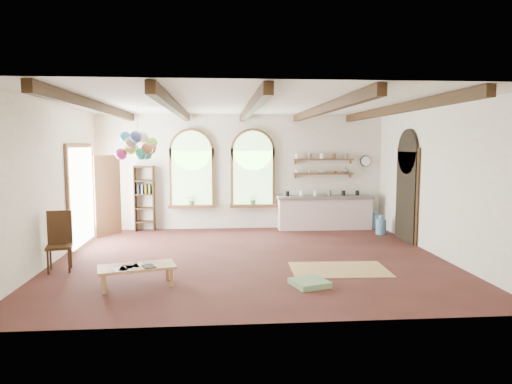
{
  "coord_description": "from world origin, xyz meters",
  "views": [
    {
      "loc": [
        -0.64,
        -9.33,
        2.38
      ],
      "look_at": [
        0.16,
        0.6,
        1.34
      ],
      "focal_mm": 32.0,
      "sensor_mm": 36.0,
      "label": 1
    }
  ],
  "objects": [
    {
      "name": "window_right",
      "position": [
        0.3,
        3.43,
        1.63
      ],
      "size": [
        1.3,
        0.28,
        2.2
      ],
      "color": "brown",
      "rests_on": "floor"
    },
    {
      "name": "kitchen_counter",
      "position": [
        2.3,
        3.2,
        0.48
      ],
      "size": [
        2.68,
        0.62,
        0.94
      ],
      "color": "beige",
      "rests_on": "floor"
    },
    {
      "name": "floor_mat",
      "position": [
        1.62,
        -1.02,
        0.01
      ],
      "size": [
        1.86,
        1.19,
        0.02
      ],
      "primitive_type": "cube",
      "rotation": [
        0.0,
        0.0,
        -0.04
      ],
      "color": "tan",
      "rests_on": "floor"
    },
    {
      "name": "shelf_bowl_a",
      "position": [
        2.25,
        3.38,
        1.6
      ],
      "size": [
        0.22,
        0.22,
        0.05
      ],
      "primitive_type": "imported",
      "color": "beige",
      "rests_on": "wall_shelf_lower"
    },
    {
      "name": "coffee_table",
      "position": [
        -2.03,
        -1.74,
        0.32
      ],
      "size": [
        1.36,
        0.89,
        0.36
      ],
      "color": "#A67F4C",
      "rests_on": "floor"
    },
    {
      "name": "shelf_bowl_b",
      "position": [
        2.6,
        3.38,
        1.6
      ],
      "size": [
        0.2,
        0.2,
        0.06
      ],
      "primitive_type": "imported",
      "color": "#8C664C",
      "rests_on": "wall_shelf_lower"
    },
    {
      "name": "wall_shelf_upper",
      "position": [
        2.3,
        3.38,
        1.95
      ],
      "size": [
        1.7,
        0.24,
        0.04
      ],
      "primitive_type": "cube",
      "color": "brown",
      "rests_on": "wall_back"
    },
    {
      "name": "wall_clock",
      "position": [
        3.55,
        3.45,
        1.9
      ],
      "size": [
        0.32,
        0.04,
        0.32
      ],
      "primitive_type": "cylinder",
      "rotation": [
        1.57,
        0.0,
        0.0
      ],
      "color": "black",
      "rests_on": "wall_back"
    },
    {
      "name": "potted_plant_left",
      "position": [
        -1.4,
        3.32,
        0.85
      ],
      "size": [
        0.27,
        0.23,
        0.3
      ],
      "primitive_type": "imported",
      "color": "#598C4C",
      "rests_on": "window_left"
    },
    {
      "name": "wall_shelf_lower",
      "position": [
        2.3,
        3.38,
        1.55
      ],
      "size": [
        1.7,
        0.24,
        0.04
      ],
      "primitive_type": "cube",
      "color": "brown",
      "rests_on": "wall_back"
    },
    {
      "name": "right_doorway",
      "position": [
        3.95,
        1.5,
        1.1
      ],
      "size": [
        0.1,
        1.3,
        2.4
      ],
      "primitive_type": "cube",
      "color": "black",
      "rests_on": "floor"
    },
    {
      "name": "floor",
      "position": [
        0.0,
        0.0,
        0.0
      ],
      "size": [
        8.0,
        8.0,
        0.0
      ],
      "primitive_type": "plane",
      "color": "#4E2320",
      "rests_on": "ground"
    },
    {
      "name": "shelf_cup_a",
      "position": [
        1.55,
        3.38,
        1.62
      ],
      "size": [
        0.12,
        0.1,
        0.1
      ],
      "primitive_type": "imported",
      "color": "white",
      "rests_on": "wall_shelf_lower"
    },
    {
      "name": "ceiling_beams",
      "position": [
        0.0,
        0.0,
        3.1
      ],
      "size": [
        6.2,
        6.8,
        0.18
      ],
      "primitive_type": null,
      "color": "#391F12",
      "rests_on": "ceiling"
    },
    {
      "name": "water_jug_b",
      "position": [
        3.63,
        2.3,
        0.23
      ],
      "size": [
        0.27,
        0.27,
        0.52
      ],
      "color": "#548CB4",
      "rests_on": "floor"
    },
    {
      "name": "bookshelf",
      "position": [
        -2.7,
        3.32,
        0.9
      ],
      "size": [
        0.53,
        0.32,
        1.8
      ],
      "color": "#391F12",
      "rests_on": "floor"
    },
    {
      "name": "side_chair",
      "position": [
        -3.66,
        -0.64,
        0.32
      ],
      "size": [
        0.53,
        0.53,
        1.13
      ],
      "color": "#391F12",
      "rests_on": "floor"
    },
    {
      "name": "floor_cushion",
      "position": [
        0.87,
        -1.93,
        0.05
      ],
      "size": [
        0.7,
        0.7,
        0.1
      ],
      "primitive_type": "cube",
      "rotation": [
        0.0,
        0.0,
        0.32
      ],
      "color": "#6F9667",
      "rests_on": "floor"
    },
    {
      "name": "water_jug_a",
      "position": [
        3.75,
        3.17,
        0.22
      ],
      "size": [
        0.27,
        0.27,
        0.52
      ],
      "color": "#548CB4",
      "rests_on": "floor"
    },
    {
      "name": "window_left",
      "position": [
        -1.4,
        3.43,
        1.63
      ],
      "size": [
        1.3,
        0.28,
        2.2
      ],
      "color": "brown",
      "rests_on": "floor"
    },
    {
      "name": "potted_plant_right",
      "position": [
        0.3,
        3.32,
        0.85
      ],
      "size": [
        0.27,
        0.23,
        0.3
      ],
      "primitive_type": "imported",
      "color": "#598C4C",
      "rests_on": "window_right"
    },
    {
      "name": "left_doorway",
      "position": [
        -3.95,
        1.8,
        1.15
      ],
      "size": [
        0.1,
        1.9,
        2.5
      ],
      "primitive_type": "cube",
      "color": "brown",
      "rests_on": "floor"
    },
    {
      "name": "table_book",
      "position": [
        -2.24,
        -1.63,
        0.37
      ],
      "size": [
        0.21,
        0.27,
        0.02
      ],
      "primitive_type": "imported",
      "rotation": [
        0.0,
        0.0,
        -0.19
      ],
      "color": "olive",
      "rests_on": "coffee_table"
    },
    {
      "name": "shelf_vase",
      "position": [
        2.95,
        3.38,
        1.67
      ],
      "size": [
        0.18,
        0.18,
        0.19
      ],
      "primitive_type": "imported",
      "color": "slate",
      "rests_on": "wall_shelf_lower"
    },
    {
      "name": "tablet",
      "position": [
        -1.83,
        -1.81,
        0.36
      ],
      "size": [
        0.28,
        0.32,
        0.01
      ],
      "primitive_type": "cube",
      "rotation": [
        0.0,
        0.0,
        0.45
      ],
      "color": "black",
      "rests_on": "coffee_table"
    },
    {
      "name": "shelf_cup_b",
      "position": [
        1.9,
        3.38,
        1.62
      ],
      "size": [
        0.1,
        0.1,
        0.09
      ],
      "primitive_type": "imported",
      "color": "beige",
      "rests_on": "wall_shelf_lower"
    },
    {
      "name": "balloon_cluster",
      "position": [
        -2.41,
        0.8,
        2.33
      ],
      "size": [
        0.86,
        0.92,
        1.16
      ],
      "color": "white",
      "rests_on": "floor"
    }
  ]
}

